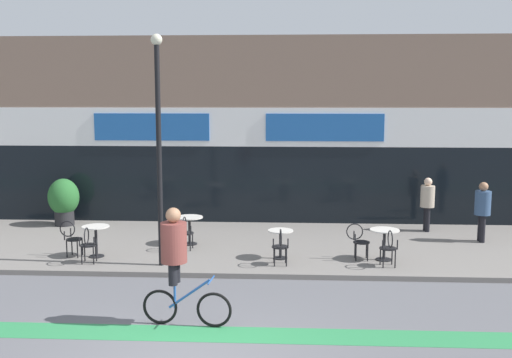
{
  "coord_description": "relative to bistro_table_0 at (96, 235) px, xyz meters",
  "views": [
    {
      "loc": [
        1.57,
        -8.49,
        4.11
      ],
      "look_at": [
        0.73,
        7.11,
        1.91
      ],
      "focal_mm": 42.0,
      "sensor_mm": 36.0,
      "label": 1
    }
  ],
  "objects": [
    {
      "name": "lamp_post",
      "position": [
        1.77,
        -0.64,
        2.53
      ],
      "size": [
        0.26,
        0.26,
        5.35
      ],
      "color": "black",
      "rests_on": "sidewalk_slab"
    },
    {
      "name": "cafe_chair_0_near",
      "position": [
        0.01,
        -0.63,
        -0.03
      ],
      "size": [
        0.43,
        0.59,
        0.9
      ],
      "rotation": [
        0.0,
        0.0,
        1.65
      ],
      "color": "black",
      "rests_on": "sidewalk_slab"
    },
    {
      "name": "planter_pot",
      "position": [
        -2.14,
        3.53,
        0.24
      ],
      "size": [
        0.94,
        0.94,
        1.45
      ],
      "color": "#232326",
      "rests_on": "sidewalk_slab"
    },
    {
      "name": "storefront_facade",
      "position": [
        3.17,
        6.23,
        2.27
      ],
      "size": [
        40.0,
        4.06,
        5.91
      ],
      "color": "#7F6656",
      "rests_on": "ground"
    },
    {
      "name": "cafe_chair_1_near",
      "position": [
        2.11,
        0.74,
        -0.03
      ],
      "size": [
        0.42,
        0.59,
        0.9
      ],
      "rotation": [
        0.0,
        0.0,
        1.51
      ],
      "color": "black",
      "rests_on": "sidewalk_slab"
    },
    {
      "name": "cafe_chair_3_side",
      "position": [
        6.47,
        0.09,
        -0.03
      ],
      "size": [
        0.58,
        0.41,
        0.9
      ],
      "rotation": [
        0.0,
        0.0,
        -0.02
      ],
      "color": "black",
      "rests_on": "sidewalk_slab"
    },
    {
      "name": "bistro_table_0",
      "position": [
        0.0,
        0.0,
        0.0
      ],
      "size": [
        0.67,
        0.67,
        0.78
      ],
      "color": "black",
      "rests_on": "sidewalk_slab"
    },
    {
      "name": "bistro_table_3",
      "position": [
        7.09,
        0.08,
        -0.01
      ],
      "size": [
        0.71,
        0.71,
        0.76
      ],
      "color": "black",
      "rests_on": "sidewalk_slab"
    },
    {
      "name": "bistro_table_2",
      "position": [
        4.57,
        0.08,
        -0.05
      ],
      "size": [
        0.62,
        0.62,
        0.71
      ],
      "color": "black",
      "rests_on": "sidewalk_slab"
    },
    {
      "name": "cyclist_0",
      "position": [
        2.77,
        -4.01,
        0.62
      ],
      "size": [
        1.64,
        0.56,
        2.15
      ],
      "rotation": [
        0.0,
        0.0,
        -0.1
      ],
      "color": "black",
      "rests_on": "ground"
    },
    {
      "name": "cafe_chair_3_near",
      "position": [
        7.1,
        -0.54,
        -0.03
      ],
      "size": [
        0.44,
        0.59,
        0.9
      ],
      "rotation": [
        0.0,
        0.0,
        1.66
      ],
      "color": "black",
      "rests_on": "sidewalk_slab"
    },
    {
      "name": "pedestrian_far_end",
      "position": [
        10.04,
        2.08,
        0.43
      ],
      "size": [
        0.44,
        0.44,
        1.65
      ],
      "rotation": [
        0.0,
        0.0,
        0.03
      ],
      "color": "black",
      "rests_on": "sidewalk_slab"
    },
    {
      "name": "cafe_chair_2_near",
      "position": [
        4.58,
        -0.54,
        -0.03
      ],
      "size": [
        0.43,
        0.59,
        0.9
      ],
      "rotation": [
        0.0,
        0.0,
        1.64
      ],
      "color": "black",
      "rests_on": "sidewalk_slab"
    },
    {
      "name": "pedestrian_near_end",
      "position": [
        8.84,
        3.3,
        0.39
      ],
      "size": [
        0.44,
        0.44,
        1.59
      ],
      "rotation": [
        0.0,
        0.0,
        0.07
      ],
      "color": "black",
      "rests_on": "sidewalk_slab"
    },
    {
      "name": "bike_lane_stripe",
      "position": [
        3.17,
        -4.4,
        -0.67
      ],
      "size": [
        36.0,
        0.7,
        0.01
      ],
      "primitive_type": "cube",
      "color": "#2D844C",
      "rests_on": "ground"
    },
    {
      "name": "bistro_table_1",
      "position": [
        2.11,
        1.36,
        -0.01
      ],
      "size": [
        0.73,
        0.73,
        0.75
      ],
      "color": "black",
      "rests_on": "sidewalk_slab"
    },
    {
      "name": "sidewalk_slab",
      "position": [
        3.17,
        1.51,
        -0.61
      ],
      "size": [
        40.0,
        5.5,
        0.12
      ],
      "primitive_type": "cube",
      "color": "slate",
      "rests_on": "ground"
    },
    {
      "name": "cafe_chair_0_side",
      "position": [
        -0.63,
        0.01,
        -0.03
      ],
      "size": [
        0.59,
        0.44,
        0.9
      ],
      "rotation": [
        0.0,
        0.0,
        -0.1
      ],
      "color": "black",
      "rests_on": "sidewalk_slab"
    }
  ]
}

